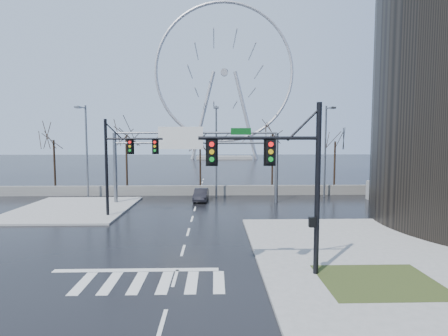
{
  "coord_description": "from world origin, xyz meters",
  "views": [
    {
      "loc": [
        1.83,
        -19.6,
        6.33
      ],
      "look_at": [
        2.6,
        9.06,
        4.0
      ],
      "focal_mm": 28.0,
      "sensor_mm": 36.0,
      "label": 1
    }
  ],
  "objects_px": {
    "car": "(201,195)",
    "ferris_wheel": "(224,78)",
    "signal_mast_near": "(288,172)",
    "signal_mast_far": "(120,158)",
    "sign_gantry": "(192,151)"
  },
  "relations": [
    {
      "from": "signal_mast_far",
      "to": "ferris_wheel",
      "type": "height_order",
      "value": "ferris_wheel"
    },
    {
      "from": "ferris_wheel",
      "to": "car",
      "type": "xyz_separation_m",
      "value": [
        -4.59,
        -78.8,
        -25.49
      ]
    },
    {
      "from": "sign_gantry",
      "to": "car",
      "type": "bearing_deg",
      "value": 57.69
    },
    {
      "from": "car",
      "to": "ferris_wheel",
      "type": "bearing_deg",
      "value": 90.06
    },
    {
      "from": "signal_mast_near",
      "to": "signal_mast_far",
      "type": "xyz_separation_m",
      "value": [
        -11.01,
        13.0,
        -0.04
      ]
    },
    {
      "from": "sign_gantry",
      "to": "ferris_wheel",
      "type": "relative_size",
      "value": 0.32
    },
    {
      "from": "signal_mast_near",
      "to": "ferris_wheel",
      "type": "distance_m",
      "value": 101.29
    },
    {
      "from": "signal_mast_far",
      "to": "ferris_wheel",
      "type": "bearing_deg",
      "value": 82.8
    },
    {
      "from": "car",
      "to": "signal_mast_far",
      "type": "bearing_deg",
      "value": -127.53
    },
    {
      "from": "signal_mast_far",
      "to": "signal_mast_near",
      "type": "bearing_deg",
      "value": -49.74
    },
    {
      "from": "signal_mast_near",
      "to": "sign_gantry",
      "type": "xyz_separation_m",
      "value": [
        -5.52,
        19.0,
        0.31
      ]
    },
    {
      "from": "sign_gantry",
      "to": "ferris_wheel",
      "type": "bearing_deg",
      "value": 86.16
    },
    {
      "from": "signal_mast_near",
      "to": "car",
      "type": "bearing_deg",
      "value": 103.16
    },
    {
      "from": "signal_mast_near",
      "to": "signal_mast_far",
      "type": "bearing_deg",
      "value": 130.26
    },
    {
      "from": "signal_mast_far",
      "to": "car",
      "type": "distance_m",
      "value": 10.46
    }
  ]
}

